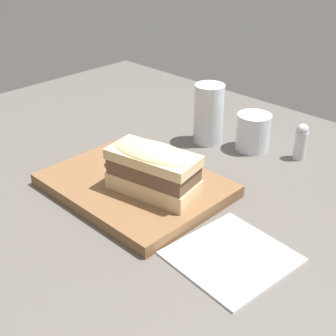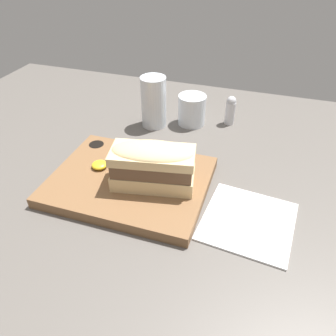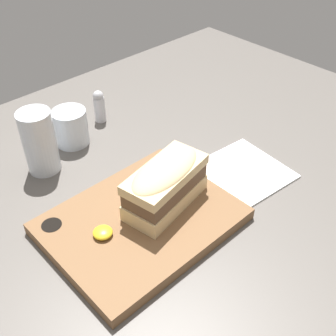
% 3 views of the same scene
% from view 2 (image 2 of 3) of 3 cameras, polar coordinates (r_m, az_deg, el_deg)
% --- Properties ---
extents(dining_table, '(1.41, 1.04, 0.02)m').
position_cam_2_polar(dining_table, '(0.67, -1.27, -3.54)').
color(dining_table, '#56514C').
rests_on(dining_table, ground).
extents(serving_board, '(0.31, 0.24, 0.02)m').
position_cam_2_polar(serving_board, '(0.66, -6.68, -2.24)').
color(serving_board, brown).
rests_on(serving_board, dining_table).
extents(sandwich, '(0.16, 0.10, 0.09)m').
position_cam_2_polar(sandwich, '(0.60, -2.67, 0.72)').
color(sandwich, '#DBBC84').
rests_on(sandwich, serving_board).
extents(mustard_dollop, '(0.03, 0.03, 0.01)m').
position_cam_2_polar(mustard_dollop, '(0.68, -11.84, 0.54)').
color(mustard_dollop, gold).
rests_on(mustard_dollop, serving_board).
extents(water_glass, '(0.06, 0.06, 0.13)m').
position_cam_2_polar(water_glass, '(0.84, -2.50, 10.88)').
color(water_glass, silver).
rests_on(water_glass, dining_table).
extents(wine_glass, '(0.07, 0.07, 0.08)m').
position_cam_2_polar(wine_glass, '(0.86, 4.16, 9.82)').
color(wine_glass, silver).
rests_on(wine_glass, dining_table).
extents(napkin, '(0.17, 0.17, 0.00)m').
position_cam_2_polar(napkin, '(0.60, 13.77, -8.99)').
color(napkin, white).
rests_on(napkin, dining_table).
extents(salt_shaker, '(0.03, 0.03, 0.08)m').
position_cam_2_polar(salt_shaker, '(0.87, 10.81, 9.91)').
color(salt_shaker, silver).
rests_on(salt_shaker, dining_table).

